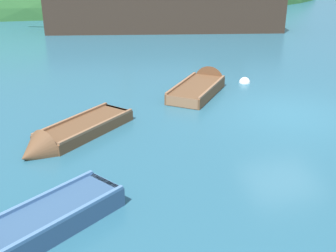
# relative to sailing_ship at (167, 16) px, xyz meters

# --- Properties ---
(ground_plane) EXTENTS (120.00, 120.00, 0.00)m
(ground_plane) POSITION_rel_sailing_ship_xyz_m (0.46, -15.49, -0.81)
(ground_plane) COLOR #285B70
(shore_hill) EXTENTS (55.83, 26.82, 12.88)m
(shore_hill) POSITION_rel_sailing_ship_xyz_m (-7.13, 18.79, -0.81)
(shore_hill) COLOR #2D602D
(shore_hill) RESTS_ON ground
(sailing_ship) EXTENTS (17.23, 6.08, 12.34)m
(sailing_ship) POSITION_rel_sailing_ship_xyz_m (0.00, 0.00, 0.00)
(sailing_ship) COLOR #38281E
(sailing_ship) RESTS_ON ground
(rowboat_near_dock) EXTENTS (3.29, 2.81, 0.95)m
(rowboat_near_dock) POSITION_rel_sailing_ship_xyz_m (-6.94, -20.12, -0.67)
(rowboat_near_dock) COLOR #335175
(rowboat_near_dock) RESTS_ON ground
(rowboat_outer_right) EXTENTS (3.04, 3.54, 1.17)m
(rowboat_outer_right) POSITION_rel_sailing_ship_xyz_m (-1.49, -12.61, -0.69)
(rowboat_outer_right) COLOR brown
(rowboat_outer_right) RESTS_ON ground
(rowboat_center) EXTENTS (3.37, 3.28, 1.02)m
(rowboat_center) POSITION_rel_sailing_ship_xyz_m (-6.25, -15.97, -0.72)
(rowboat_center) COLOR brown
(rowboat_center) RESTS_ON ground
(buoy_white) EXTENTS (0.43, 0.43, 0.43)m
(buoy_white) POSITION_rel_sailing_ship_xyz_m (0.39, -12.07, -0.81)
(buoy_white) COLOR white
(buoy_white) RESTS_ON ground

